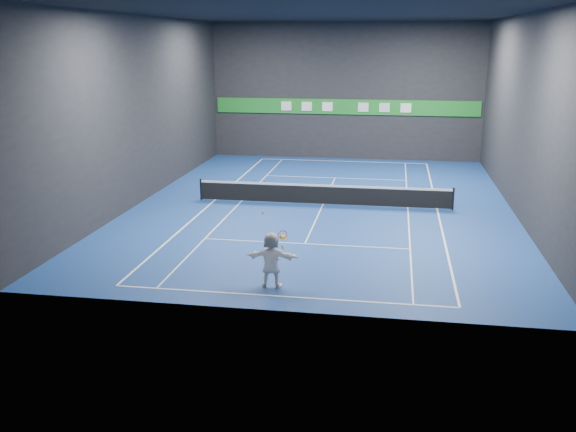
% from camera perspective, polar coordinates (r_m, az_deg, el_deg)
% --- Properties ---
extents(ground, '(26.00, 26.00, 0.00)m').
position_cam_1_polar(ground, '(31.55, 3.12, 1.03)').
color(ground, navy).
rests_on(ground, ground).
extents(ceiling, '(26.00, 26.00, 0.00)m').
position_cam_1_polar(ceiling, '(30.60, 3.38, 17.59)').
color(ceiling, black).
rests_on(ceiling, ground).
extents(wall_back, '(18.00, 0.10, 9.00)m').
position_cam_1_polar(wall_back, '(43.64, 5.15, 10.95)').
color(wall_back, black).
rests_on(wall_back, ground).
extents(wall_front, '(18.00, 0.10, 9.00)m').
position_cam_1_polar(wall_front, '(18.01, -1.31, 4.84)').
color(wall_front, black).
rests_on(wall_front, ground).
extents(wall_left, '(0.10, 26.00, 9.00)m').
position_cam_1_polar(wall_left, '(32.95, -12.72, 9.25)').
color(wall_left, black).
rests_on(wall_left, ground).
extents(wall_right, '(0.10, 26.00, 9.00)m').
position_cam_1_polar(wall_right, '(31.10, 20.15, 8.35)').
color(wall_right, black).
rests_on(wall_right, ground).
extents(baseline_near, '(10.98, 0.08, 0.01)m').
position_cam_1_polar(baseline_near, '(20.34, -0.65, -7.14)').
color(baseline_near, white).
rests_on(baseline_near, ground).
extents(baseline_far, '(10.98, 0.08, 0.01)m').
position_cam_1_polar(baseline_far, '(43.12, 4.89, 4.88)').
color(baseline_far, white).
rests_on(baseline_far, ground).
extents(sideline_doubles_left, '(0.08, 23.78, 0.01)m').
position_cam_1_polar(sideline_doubles_left, '(32.58, -6.52, 1.42)').
color(sideline_doubles_left, white).
rests_on(sideline_doubles_left, ground).
extents(sideline_doubles_right, '(0.08, 23.78, 0.01)m').
position_cam_1_polar(sideline_doubles_right, '(31.45, 13.11, 0.60)').
color(sideline_doubles_right, white).
rests_on(sideline_doubles_right, ground).
extents(sideline_singles_left, '(0.06, 23.78, 0.01)m').
position_cam_1_polar(sideline_singles_left, '(32.24, -4.16, 1.33)').
color(sideline_singles_left, white).
rests_on(sideline_singles_left, ground).
extents(sideline_singles_right, '(0.06, 23.78, 0.01)m').
position_cam_1_polar(sideline_singles_right, '(31.38, 10.60, 0.71)').
color(sideline_singles_right, white).
rests_on(sideline_singles_right, ground).
extents(service_line_near, '(8.23, 0.06, 0.01)m').
position_cam_1_polar(service_line_near, '(25.44, 1.51, -2.48)').
color(service_line_near, white).
rests_on(service_line_near, ground).
extents(service_line_far, '(8.23, 0.06, 0.01)m').
position_cam_1_polar(service_line_far, '(37.75, 4.21, 3.40)').
color(service_line_far, white).
rests_on(service_line_far, ground).
extents(center_service_line, '(0.06, 12.80, 0.01)m').
position_cam_1_polar(center_service_line, '(31.55, 3.12, 1.03)').
color(center_service_line, white).
rests_on(center_service_line, ground).
extents(player, '(1.72, 0.58, 1.85)m').
position_cam_1_polar(player, '(20.82, -1.49, -3.90)').
color(player, white).
rests_on(player, ground).
extents(tennis_ball, '(0.07, 0.07, 0.07)m').
position_cam_1_polar(tennis_ball, '(20.45, -2.27, 0.26)').
color(tennis_ball, '#CEEC27').
rests_on(tennis_ball, player).
extents(tennis_net, '(12.50, 0.10, 1.07)m').
position_cam_1_polar(tennis_net, '(31.42, 3.14, 1.98)').
color(tennis_net, black).
rests_on(tennis_net, ground).
extents(sponsor_banner, '(17.64, 0.11, 1.00)m').
position_cam_1_polar(sponsor_banner, '(43.66, 5.11, 9.64)').
color(sponsor_banner, '#1D8527').
rests_on(sponsor_banner, wall_back).
extents(tennis_racket, '(0.40, 0.36, 0.69)m').
position_cam_1_polar(tennis_racket, '(20.56, -0.49, -1.83)').
color(tennis_racket, red).
rests_on(tennis_racket, player).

